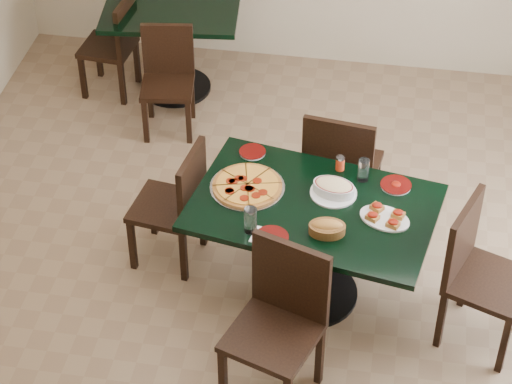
% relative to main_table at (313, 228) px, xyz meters
% --- Properties ---
extents(floor, '(5.50, 5.50, 0.00)m').
position_rel_main_table_xyz_m(floor, '(-0.26, 0.03, -0.57)').
color(floor, brown).
rests_on(floor, ground).
extents(room_shell, '(5.50, 5.50, 5.50)m').
position_rel_main_table_xyz_m(room_shell, '(0.77, 1.75, 0.60)').
color(room_shell, silver).
rests_on(room_shell, floor).
extents(main_table, '(1.57, 1.16, 0.75)m').
position_rel_main_table_xyz_m(main_table, '(0.00, 0.00, 0.00)').
color(main_table, black).
rests_on(main_table, floor).
extents(back_table, '(1.11, 0.86, 0.75)m').
position_rel_main_table_xyz_m(back_table, '(-1.36, 2.14, -0.04)').
color(back_table, black).
rests_on(back_table, floor).
extents(chair_far, '(0.52, 0.52, 0.99)m').
position_rel_main_table_xyz_m(chair_far, '(0.10, 0.65, -0.01)').
color(chair_far, black).
rests_on(chair_far, floor).
extents(chair_near, '(0.59, 0.59, 1.00)m').
position_rel_main_table_xyz_m(chair_near, '(-0.09, -0.73, -0.01)').
color(chair_near, black).
rests_on(chair_near, floor).
extents(chair_right, '(0.58, 0.58, 0.96)m').
position_rel_main_table_xyz_m(chair_right, '(0.98, -0.15, -0.03)').
color(chair_right, black).
rests_on(chair_right, floor).
extents(chair_left, '(0.47, 0.47, 0.89)m').
position_rel_main_table_xyz_m(chair_left, '(-0.88, 0.19, -0.07)').
color(chair_left, black).
rests_on(chair_left, floor).
extents(back_chair_near, '(0.44, 0.44, 0.83)m').
position_rel_main_table_xyz_m(back_chair_near, '(-1.29, 1.66, -0.11)').
color(back_chair_near, black).
rests_on(back_chair_near, floor).
extents(back_chair_left, '(0.43, 0.43, 0.84)m').
position_rel_main_table_xyz_m(back_chair_left, '(-1.80, 2.03, -0.10)').
color(back_chair_left, black).
rests_on(back_chair_left, floor).
extents(pepperoni_pizza, '(0.46, 0.46, 0.04)m').
position_rel_main_table_xyz_m(pepperoni_pizza, '(-0.42, 0.09, 0.20)').
color(pepperoni_pizza, '#ACADB3').
rests_on(pepperoni_pizza, main_table).
extents(lasagna_casserole, '(0.29, 0.28, 0.09)m').
position_rel_main_table_xyz_m(lasagna_casserole, '(0.10, 0.12, 0.23)').
color(lasagna_casserole, silver).
rests_on(lasagna_casserole, main_table).
extents(bread_basket, '(0.23, 0.17, 0.09)m').
position_rel_main_table_xyz_m(bread_basket, '(0.10, -0.23, 0.22)').
color(bread_basket, brown).
rests_on(bread_basket, main_table).
extents(bruschetta_platter, '(0.36, 0.31, 0.05)m').
position_rel_main_table_xyz_m(bruschetta_platter, '(0.42, -0.06, 0.21)').
color(bruschetta_platter, silver).
rests_on(bruschetta_platter, main_table).
extents(side_plate_near, '(0.20, 0.20, 0.02)m').
position_rel_main_table_xyz_m(side_plate_near, '(-0.20, -0.33, 0.19)').
color(side_plate_near, silver).
rests_on(side_plate_near, main_table).
extents(side_plate_far_r, '(0.19, 0.19, 0.03)m').
position_rel_main_table_xyz_m(side_plate_far_r, '(0.47, 0.26, 0.19)').
color(side_plate_far_r, silver).
rests_on(side_plate_far_r, main_table).
extents(side_plate_far_l, '(0.17, 0.17, 0.02)m').
position_rel_main_table_xyz_m(side_plate_far_l, '(-0.44, 0.44, 0.19)').
color(side_plate_far_l, silver).
rests_on(side_plate_far_l, main_table).
extents(napkin_setting, '(0.16, 0.16, 0.01)m').
position_rel_main_table_xyz_m(napkin_setting, '(-0.24, -0.32, 0.18)').
color(napkin_setting, white).
rests_on(napkin_setting, main_table).
extents(water_glass_a, '(0.07, 0.07, 0.15)m').
position_rel_main_table_xyz_m(water_glass_a, '(0.27, 0.29, 0.26)').
color(water_glass_a, white).
rests_on(water_glass_a, main_table).
extents(water_glass_b, '(0.08, 0.08, 0.16)m').
position_rel_main_table_xyz_m(water_glass_b, '(-0.33, -0.28, 0.26)').
color(water_glass_b, white).
rests_on(water_glass_b, main_table).
extents(pepper_shaker, '(0.06, 0.06, 0.10)m').
position_rel_main_table_xyz_m(pepper_shaker, '(0.12, 0.36, 0.23)').
color(pepper_shaker, red).
rests_on(pepper_shaker, main_table).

